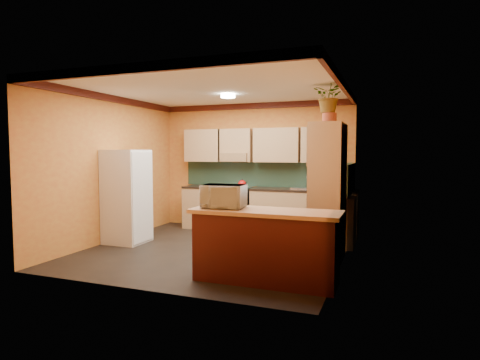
% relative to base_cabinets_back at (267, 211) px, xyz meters
% --- Properties ---
extents(room_shell, '(4.24, 4.24, 2.72)m').
position_rel_base_cabinets_back_xyz_m(room_shell, '(-0.35, -1.52, 1.65)').
color(room_shell, black).
rests_on(room_shell, ground).
extents(base_cabinets_back, '(3.65, 0.60, 0.88)m').
position_rel_base_cabinets_back_xyz_m(base_cabinets_back, '(0.00, 0.00, 0.00)').
color(base_cabinets_back, tan).
rests_on(base_cabinets_back, ground).
extents(countertop_back, '(3.65, 0.62, 0.04)m').
position_rel_base_cabinets_back_xyz_m(countertop_back, '(0.00, -0.00, 0.46)').
color(countertop_back, black).
rests_on(countertop_back, base_cabinets_back).
extents(stove, '(0.58, 0.58, 0.91)m').
position_rel_base_cabinets_back_xyz_m(stove, '(-0.62, -0.00, 0.02)').
color(stove, black).
rests_on(stove, ground).
extents(kettle, '(0.18, 0.18, 0.18)m').
position_rel_base_cabinets_back_xyz_m(kettle, '(-0.53, -0.05, 0.56)').
color(kettle, '#B00D0B').
rests_on(kettle, stove).
extents(sink, '(0.48, 0.40, 0.03)m').
position_rel_base_cabinets_back_xyz_m(sink, '(0.78, 0.00, 0.50)').
color(sink, silver).
rests_on(sink, countertop_back).
extents(base_cabinets_right, '(0.60, 0.80, 0.88)m').
position_rel_base_cabinets_back_xyz_m(base_cabinets_right, '(1.43, -0.77, 0.00)').
color(base_cabinets_right, tan).
rests_on(base_cabinets_right, ground).
extents(countertop_right, '(0.62, 0.80, 0.04)m').
position_rel_base_cabinets_back_xyz_m(countertop_right, '(1.43, -0.77, 0.46)').
color(countertop_right, black).
rests_on(countertop_right, base_cabinets_right).
extents(fridge, '(0.68, 0.66, 1.70)m').
position_rel_base_cabinets_back_xyz_m(fridge, '(-2.12, -1.82, 0.41)').
color(fridge, white).
rests_on(fridge, ground).
extents(pantry, '(0.48, 0.90, 2.10)m').
position_rel_base_cabinets_back_xyz_m(pantry, '(1.48, -1.63, 0.61)').
color(pantry, tan).
rests_on(pantry, ground).
extents(fern_pot, '(0.22, 0.22, 0.16)m').
position_rel_base_cabinets_back_xyz_m(fern_pot, '(1.48, -1.58, 1.74)').
color(fern_pot, brown).
rests_on(fern_pot, pantry).
extents(fern, '(0.57, 0.53, 0.51)m').
position_rel_base_cabinets_back_xyz_m(fern, '(1.48, -1.58, 2.08)').
color(fern, tan).
rests_on(fern, fern_pot).
extents(breakfast_bar, '(1.80, 0.55, 0.88)m').
position_rel_base_cabinets_back_xyz_m(breakfast_bar, '(0.92, -3.09, 0.00)').
color(breakfast_bar, '#461310').
rests_on(breakfast_bar, ground).
extents(bar_top, '(1.90, 0.65, 0.05)m').
position_rel_base_cabinets_back_xyz_m(bar_top, '(0.92, -3.09, 0.47)').
color(bar_top, tan).
rests_on(bar_top, breakfast_bar).
extents(microwave, '(0.58, 0.41, 0.30)m').
position_rel_base_cabinets_back_xyz_m(microwave, '(0.34, -3.09, 0.64)').
color(microwave, white).
rests_on(microwave, bar_top).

